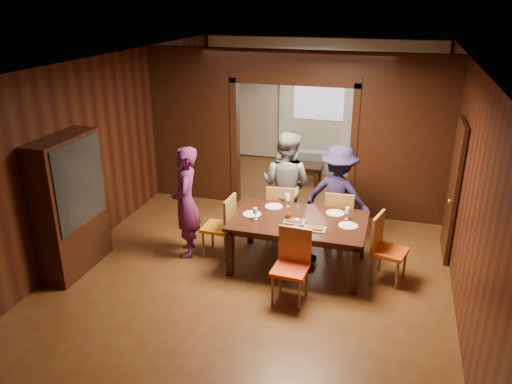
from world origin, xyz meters
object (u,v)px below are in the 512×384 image
(chair_left, at_px, (218,225))
(hutch, at_px, (70,205))
(sofa, at_px, (317,159))
(chair_near, at_px, (290,268))
(person_grey, at_px, (286,185))
(dining_table, at_px, (298,243))
(coffee_table, at_px, (303,173))
(chair_right, at_px, (390,249))
(person_purple, at_px, (186,202))
(chair_far_r, at_px, (339,218))
(chair_far_l, at_px, (281,211))
(person_navy, at_px, (338,196))

(chair_left, bearing_deg, hutch, -59.99)
(sofa, bearing_deg, chair_near, 89.36)
(person_grey, xyz_separation_m, dining_table, (0.41, -0.94, -0.52))
(coffee_table, xyz_separation_m, chair_left, (-0.63, -3.52, 0.28))
(sofa, xyz_separation_m, chair_right, (1.77, -4.43, 0.22))
(person_purple, xyz_separation_m, chair_far_r, (2.21, 0.90, -0.38))
(person_purple, bearing_deg, chair_far_r, 92.21)
(person_purple, xyz_separation_m, coffee_table, (1.10, 3.63, -0.66))
(person_grey, height_order, hutch, hutch)
(chair_left, distance_m, chair_far_r, 1.91)
(person_purple, height_order, chair_left, person_purple)
(chair_far_r, relative_size, chair_near, 1.00)
(person_purple, relative_size, chair_near, 1.77)
(hutch, bearing_deg, person_grey, 34.90)
(person_purple, height_order, chair_far_r, person_purple)
(chair_near, bearing_deg, hutch, -175.44)
(dining_table, bearing_deg, chair_far_r, 59.20)
(coffee_table, bearing_deg, dining_table, -80.07)
(chair_left, relative_size, chair_far_l, 1.00)
(coffee_table, bearing_deg, person_navy, -68.06)
(person_navy, relative_size, chair_right, 1.69)
(coffee_table, bearing_deg, chair_right, -61.73)
(dining_table, bearing_deg, sofa, 96.01)
(person_grey, xyz_separation_m, sofa, (-0.06, 3.47, -0.63))
(person_purple, relative_size, sofa, 0.95)
(person_navy, height_order, chair_near, person_navy)
(chair_left, distance_m, chair_right, 2.56)
(chair_far_l, bearing_deg, chair_far_r, 172.94)
(chair_left, xyz_separation_m, hutch, (-1.85, -0.97, 0.52))
(chair_far_l, bearing_deg, chair_near, 100.73)
(chair_right, height_order, chair_far_l, same)
(person_grey, xyz_separation_m, person_navy, (0.84, -0.01, -0.08))
(chair_right, distance_m, chair_near, 1.50)
(sofa, bearing_deg, chair_far_l, 83.62)
(person_grey, relative_size, chair_near, 1.85)
(person_purple, distance_m, coffee_table, 3.85)
(chair_far_r, bearing_deg, dining_table, 57.13)
(person_purple, distance_m, dining_table, 1.79)
(sofa, relative_size, dining_table, 0.94)
(coffee_table, relative_size, chair_near, 0.82)
(sofa, xyz_separation_m, hutch, (-2.64, -5.35, 0.74))
(dining_table, bearing_deg, chair_far_l, 118.89)
(dining_table, relative_size, hutch, 0.96)
(chair_far_r, xyz_separation_m, chair_near, (-0.41, -1.72, 0.00))
(person_grey, xyz_separation_m, chair_right, (1.71, -0.97, -0.41))
(chair_right, height_order, chair_near, same)
(person_navy, bearing_deg, person_purple, 37.05)
(chair_far_r, bearing_deg, chair_left, 22.33)
(person_grey, bearing_deg, chair_near, 120.22)
(person_purple, height_order, person_navy, person_purple)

